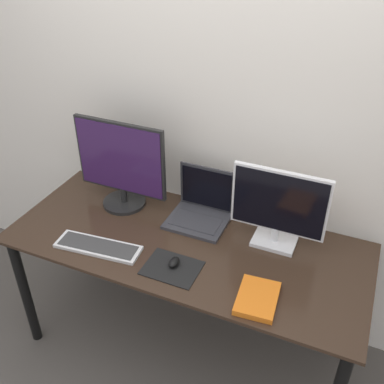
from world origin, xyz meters
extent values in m
cube|color=silver|center=(0.00, 0.81, 1.25)|extent=(7.00, 0.05, 2.50)
cube|color=#332319|center=(0.00, 0.37, 0.77)|extent=(1.80, 0.75, 0.02)
cylinder|color=black|center=(-0.84, 0.06, 0.38)|extent=(0.06, 0.06, 0.76)
cylinder|color=black|center=(-0.84, 0.69, 0.38)|extent=(0.06, 0.06, 0.76)
cylinder|color=black|center=(0.84, 0.69, 0.38)|extent=(0.06, 0.06, 0.76)
cylinder|color=black|center=(-0.45, 0.54, 0.79)|extent=(0.24, 0.24, 0.02)
cylinder|color=black|center=(-0.45, 0.54, 0.84)|extent=(0.04, 0.04, 0.08)
cube|color=black|center=(-0.45, 0.55, 1.07)|extent=(0.52, 0.02, 0.41)
cube|color=#331947|center=(-0.45, 0.54, 1.07)|extent=(0.49, 0.01, 0.38)
cube|color=silver|center=(0.41, 0.54, 0.79)|extent=(0.21, 0.15, 0.02)
cylinder|color=silver|center=(0.41, 0.54, 0.83)|extent=(0.04, 0.04, 0.07)
cube|color=silver|center=(0.41, 0.55, 1.02)|extent=(0.46, 0.02, 0.33)
cube|color=black|center=(0.41, 0.54, 1.02)|extent=(0.44, 0.01, 0.31)
cube|color=#333338|center=(-0.01, 0.54, 0.79)|extent=(0.31, 0.26, 0.02)
cube|color=#2D2D33|center=(-0.01, 0.52, 0.80)|extent=(0.25, 0.14, 0.00)
cube|color=#333338|center=(-0.01, 0.68, 0.92)|extent=(0.31, 0.01, 0.25)
cube|color=black|center=(-0.01, 0.67, 0.92)|extent=(0.28, 0.00, 0.22)
cube|color=silver|center=(-0.37, 0.16, 0.79)|extent=(0.44, 0.17, 0.02)
cube|color=#383838|center=(-0.37, 0.16, 0.79)|extent=(0.40, 0.14, 0.00)
cube|color=black|center=(0.02, 0.18, 0.78)|extent=(0.26, 0.20, 0.00)
ellipsoid|color=black|center=(0.02, 0.19, 0.80)|extent=(0.05, 0.07, 0.04)
cube|color=orange|center=(0.44, 0.14, 0.79)|extent=(0.19, 0.24, 0.03)
cube|color=white|center=(0.44, 0.14, 0.79)|extent=(0.18, 0.23, 0.02)
camera|label=1|loc=(0.73, -1.21, 2.22)|focal=42.00mm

